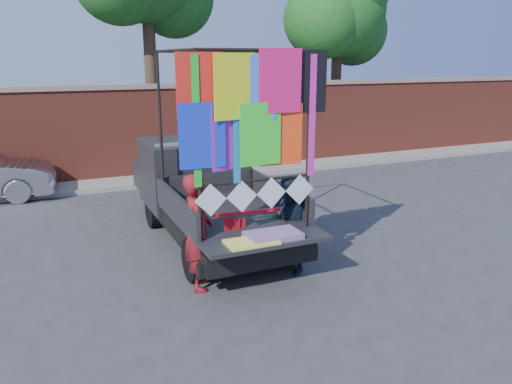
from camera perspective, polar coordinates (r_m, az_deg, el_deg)
name	(u,v)px	position (r m, az deg, el deg)	size (l,w,h in m)	color
ground	(211,271)	(8.13, -5.21, -9.04)	(90.00, 90.00, 0.00)	#38383A
brick_wall	(128,132)	(14.38, -14.45, 6.67)	(30.00, 0.45, 2.61)	#963C2B
curb	(135,182)	(13.94, -13.62, 1.16)	(30.00, 1.20, 0.12)	gray
tree_right	(340,14)	(18.14, 9.62, 19.45)	(4.20, 3.30, 6.62)	#38281C
pickup_truck	(200,188)	(9.73, -6.38, 0.45)	(2.18, 5.46, 3.44)	black
woman	(198,232)	(7.31, -6.61, -4.55)	(0.63, 0.42, 1.74)	maroon
man	(291,225)	(7.86, 4.05, -3.80)	(0.75, 0.59, 1.55)	#131E2F
streamer_bundle	(240,227)	(7.49, -1.87, -3.99)	(1.06, 0.18, 0.72)	red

